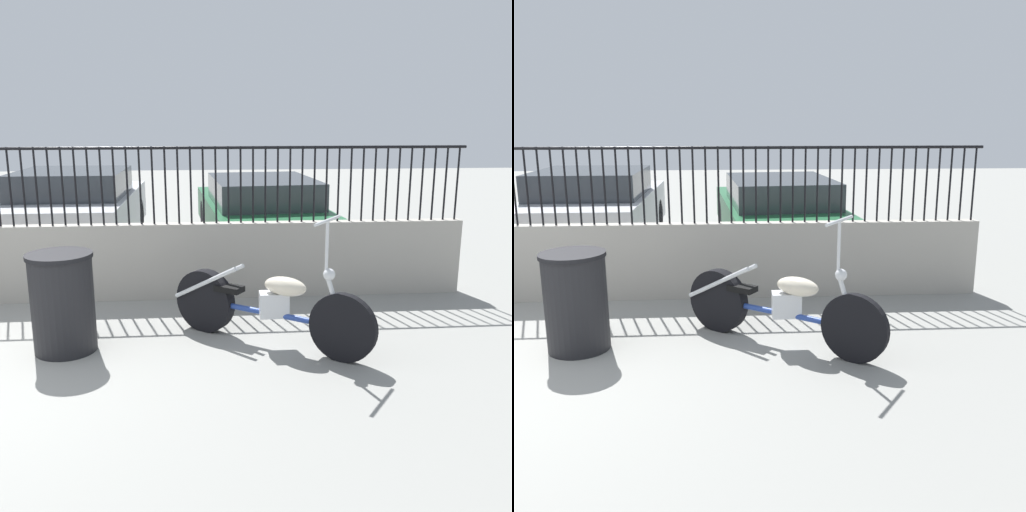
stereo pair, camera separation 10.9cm
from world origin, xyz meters
The scene contains 6 objects.
low_wall centered at (0.00, 2.30, 0.47)m, with size 10.88×0.18×0.93m.
fence_railing centered at (0.00, 2.30, 1.51)m, with size 10.88×0.04×0.92m.
motorcycle_blue centered at (2.77, 0.77, 0.39)m, with size 1.85×1.38×1.32m.
trash_bin centered at (0.90, 0.73, 0.48)m, with size 0.61×0.61×0.96m.
car_silver centered at (0.07, 5.20, 0.69)m, with size 1.88×4.01×1.34m.
car_green centered at (3.17, 4.92, 0.63)m, with size 2.17×4.64×1.22m.
Camera 2 is at (2.40, -4.53, 2.18)m, focal length 40.00 mm.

